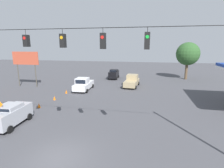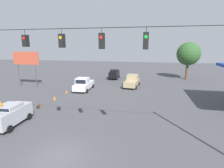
{
  "view_description": "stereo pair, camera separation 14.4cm",
  "coord_description": "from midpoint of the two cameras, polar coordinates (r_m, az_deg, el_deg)",
  "views": [
    {
      "loc": [
        -5.42,
        9.13,
        7.17
      ],
      "look_at": [
        -0.8,
        -13.51,
        2.08
      ],
      "focal_mm": 28.0,
      "sensor_mm": 36.0,
      "label": 1
    },
    {
      "loc": [
        -5.56,
        9.1,
        7.17
      ],
      "look_at": [
        -0.8,
        -13.51,
        2.08
      ],
      "focal_mm": 28.0,
      "sensor_mm": 36.0,
      "label": 2
    }
  ],
  "objects": [
    {
      "name": "pickup_truck_tan_oncoming_deep",
      "position": [
        31.25,
        6.37,
        0.91
      ],
      "size": [
        2.58,
        5.19,
        2.12
      ],
      "color": "tan",
      "rests_on": "ground_plane"
    },
    {
      "name": "traffic_cone_second",
      "position": [
        22.47,
        -22.91,
        -6.46
      ],
      "size": [
        0.34,
        0.34,
        0.55
      ],
      "primitive_type": "cone",
      "color": "orange",
      "rests_on": "ground_plane"
    },
    {
      "name": "pickup_truck_white_withflow_far",
      "position": [
        28.96,
        -9.44,
        -0.1
      ],
      "size": [
        2.43,
        5.35,
        2.12
      ],
      "color": "silver",
      "rests_on": "ground_plane"
    },
    {
      "name": "ground_plane",
      "position": [
        12.83,
        -17.42,
        -22.19
      ],
      "size": [
        140.0,
        140.0,
        0.0
      ],
      "primitive_type": "plane",
      "color": "#47474C"
    },
    {
      "name": "traffic_cone_nearest",
      "position": [
        19.79,
        -27.99,
        -9.48
      ],
      "size": [
        0.34,
        0.34,
        0.55
      ],
      "primitive_type": "cone",
      "color": "orange",
      "rests_on": "ground_plane"
    },
    {
      "name": "sedan_silver_parked_shoulder",
      "position": [
        18.62,
        -30.45,
        -8.64
      ],
      "size": [
        2.21,
        4.28,
        1.97
      ],
      "color": "#A8AAB2",
      "rests_on": "ground_plane"
    },
    {
      "name": "roadside_billboard",
      "position": [
        34.12,
        -26.5,
        6.88
      ],
      "size": [
        4.97,
        0.16,
        6.16
      ],
      "color": "#4C473D",
      "rests_on": "ground_plane"
    },
    {
      "name": "overhead_signal_span",
      "position": [
        12.06,
        -15.18,
        5.39
      ],
      "size": [
        23.24,
        0.38,
        8.76
      ],
      "color": "#939399",
      "rests_on": "ground_plane"
    },
    {
      "name": "traffic_cone_fourth",
      "position": [
        27.73,
        -14.86,
        -2.4
      ],
      "size": [
        0.34,
        0.34,
        0.55
      ],
      "primitive_type": "cone",
      "color": "orange",
      "rests_on": "ground_plane"
    },
    {
      "name": "tree_horizon_left",
      "position": [
        40.73,
        23.42,
        8.98
      ],
      "size": [
        4.84,
        4.84,
        7.89
      ],
      "color": "brown",
      "rests_on": "ground_plane"
    },
    {
      "name": "sedan_black_withflow_deep",
      "position": [
        38.69,
        0.5,
        3.32
      ],
      "size": [
        1.97,
        4.26,
        2.02
      ],
      "color": "black",
      "rests_on": "ground_plane"
    },
    {
      "name": "traffic_cone_third",
      "position": [
        24.84,
        -18.47,
        -4.35
      ],
      "size": [
        0.34,
        0.34,
        0.55
      ],
      "primitive_type": "cone",
      "color": "orange",
      "rests_on": "ground_plane"
    }
  ]
}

